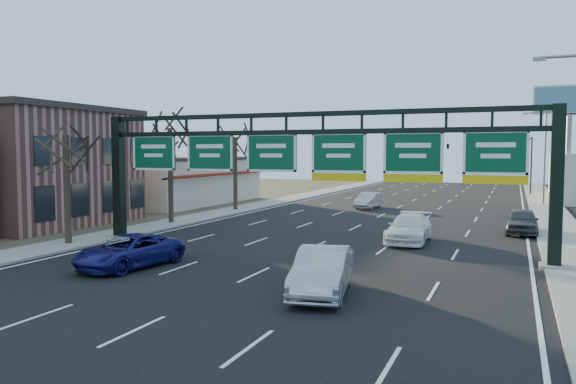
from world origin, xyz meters
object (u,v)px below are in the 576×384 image
at_px(car_silver_sedan, 322,271).
at_px(car_white_wagon, 409,228).
at_px(car_blue_suv, 129,251).
at_px(sign_gantry, 307,162).

bearing_deg(car_silver_sedan, car_white_wagon, 76.32).
distance_m(car_blue_suv, car_silver_sedan, 9.58).
height_order(car_blue_suv, car_white_wagon, car_white_wagon).
bearing_deg(car_white_wagon, sign_gantry, -130.78).
distance_m(sign_gantry, car_blue_suv, 9.79).
relative_size(car_blue_suv, car_silver_sedan, 1.03).
height_order(sign_gantry, car_white_wagon, sign_gantry).
bearing_deg(car_blue_suv, car_white_wagon, 57.71).
bearing_deg(car_silver_sedan, car_blue_suv, 161.95).
bearing_deg(car_silver_sedan, sign_gantry, 103.54).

